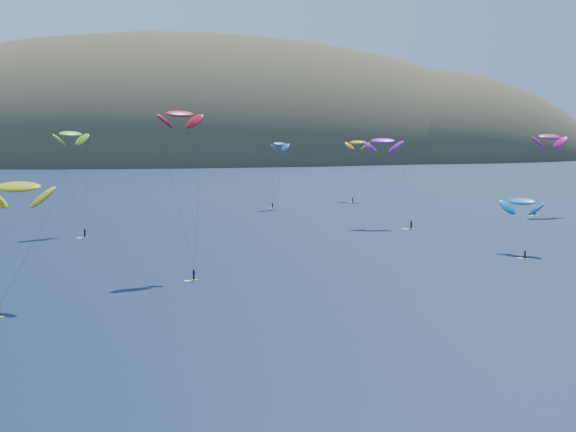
# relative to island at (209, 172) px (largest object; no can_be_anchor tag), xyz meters

# --- Properties ---
(island) EXTENTS (730.00, 300.00, 210.00)m
(island) POSITION_rel_island_xyz_m (0.00, 0.00, 0.00)
(island) COLOR #3D3526
(island) RESTS_ON ground
(kitesurfer_2) EXTENTS (9.86, 11.76, 18.19)m
(kitesurfer_2) POSITION_rel_island_xyz_m (-74.78, -498.89, 26.30)
(kitesurfer_2) COLOR #E4FF1C
(kitesurfer_2) RESTS_ON ground
(kitesurfer_3) EXTENTS (9.12, 13.58, 24.33)m
(kitesurfer_3) POSITION_rel_island_xyz_m (-72.65, -426.66, 32.66)
(kitesurfer_3) COLOR #E4FF1C
(kitesurfer_3) RESTS_ON ground
(kitesurfer_4) EXTENTS (7.53, 6.44, 20.51)m
(kitesurfer_4) POSITION_rel_island_xyz_m (-16.89, -379.85, 29.27)
(kitesurfer_4) COLOR #E4FF1C
(kitesurfer_4) RESTS_ON ground
(kitesurfer_5) EXTENTS (8.23, 12.70, 11.93)m
(kitesurfer_5) POSITION_rel_island_xyz_m (12.05, -471.98, 20.31)
(kitesurfer_5) COLOR #E4FF1C
(kitesurfer_5) RESTS_ON ground
(kitesurfer_6) EXTENTS (9.89, 13.51, 22.69)m
(kitesurfer_6) POSITION_rel_island_xyz_m (-0.61, -426.48, 30.86)
(kitesurfer_6) COLOR #E4FF1C
(kitesurfer_6) RESTS_ON ground
(kitesurfer_8) EXTENTS (11.76, 7.03, 23.80)m
(kitesurfer_8) POSITION_rel_island_xyz_m (50.66, -412.32, 31.56)
(kitesurfer_8) COLOR #E4FF1C
(kitesurfer_8) RESTS_ON ground
(kitesurfer_9) EXTENTS (8.50, 11.45, 27.72)m
(kitesurfer_9) POSITION_rel_island_xyz_m (-52.05, -480.50, 36.24)
(kitesurfer_9) COLOR #E4FF1C
(kitesurfer_9) RESTS_ON ground
(kitesurfer_11) EXTENTS (8.59, 12.65, 20.70)m
(kitesurfer_11) POSITION_rel_island_xyz_m (11.96, -361.46, 29.28)
(kitesurfer_11) COLOR #E4FF1C
(kitesurfer_11) RESTS_ON ground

